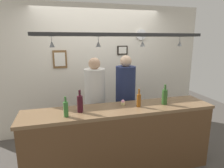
# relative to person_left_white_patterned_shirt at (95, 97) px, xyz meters

# --- Properties ---
(ground_plane) EXTENTS (8.00, 8.00, 0.00)m
(ground_plane) POSITION_rel_person_left_white_patterned_shirt_xyz_m (0.25, -0.27, -0.98)
(ground_plane) COLOR #4C4742
(back_wall) EXTENTS (4.40, 0.06, 2.60)m
(back_wall) POSITION_rel_person_left_white_patterned_shirt_xyz_m (0.25, 0.83, 0.32)
(back_wall) COLOR silver
(back_wall) RESTS_ON ground_plane
(bar_counter) EXTENTS (2.70, 0.55, 0.98)m
(bar_counter) POSITION_rel_person_left_white_patterned_shirt_xyz_m (0.25, -0.77, -0.32)
(bar_counter) COLOR brown
(bar_counter) RESTS_ON ground_plane
(overhead_glass_rack) EXTENTS (2.20, 0.36, 0.04)m
(overhead_glass_rack) POSITION_rel_person_left_white_patterned_shirt_xyz_m (0.25, -0.57, 0.99)
(overhead_glass_rack) COLOR black
(hanging_wineglass_far_left) EXTENTS (0.07, 0.07, 0.13)m
(hanging_wineglass_far_left) POSITION_rel_person_left_white_patterned_shirt_xyz_m (-0.62, -0.56, 0.88)
(hanging_wineglass_far_left) COLOR silver
(hanging_wineglass_far_left) RESTS_ON overhead_glass_rack
(hanging_wineglass_left) EXTENTS (0.07, 0.07, 0.13)m
(hanging_wineglass_left) POSITION_rel_person_left_white_patterned_shirt_xyz_m (-0.04, -0.56, 0.88)
(hanging_wineglass_left) COLOR silver
(hanging_wineglass_left) RESTS_ON overhead_glass_rack
(hanging_wineglass_center_left) EXTENTS (0.07, 0.07, 0.13)m
(hanging_wineglass_center_left) POSITION_rel_person_left_white_patterned_shirt_xyz_m (0.55, -0.61, 0.88)
(hanging_wineglass_center_left) COLOR silver
(hanging_wineglass_center_left) RESTS_ON overhead_glass_rack
(hanging_wineglass_center) EXTENTS (0.07, 0.07, 0.13)m
(hanging_wineglass_center) POSITION_rel_person_left_white_patterned_shirt_xyz_m (1.13, -0.60, 0.88)
(hanging_wineglass_center) COLOR silver
(hanging_wineglass_center) RESTS_ON overhead_glass_rack
(person_left_white_patterned_shirt) EXTENTS (0.34, 0.34, 1.64)m
(person_left_white_patterned_shirt) POSITION_rel_person_left_white_patterned_shirt_xyz_m (0.00, 0.00, 0.00)
(person_left_white_patterned_shirt) COLOR #2D334C
(person_left_white_patterned_shirt) RESTS_ON ground_plane
(person_right_navy_shirt) EXTENTS (0.34, 0.34, 1.66)m
(person_right_navy_shirt) POSITION_rel_person_left_white_patterned_shirt_xyz_m (0.54, 0.00, 0.02)
(person_right_navy_shirt) COLOR #2D334C
(person_right_navy_shirt) RESTS_ON ground_plane
(bottle_champagne_green) EXTENTS (0.08, 0.08, 0.30)m
(bottle_champagne_green) POSITION_rel_person_left_white_patterned_shirt_xyz_m (0.92, -0.64, 0.12)
(bottle_champagne_green) COLOR #2D5623
(bottle_champagne_green) RESTS_ON bar_counter
(bottle_beer_green_import) EXTENTS (0.06, 0.06, 0.26)m
(bottle_beer_green_import) POSITION_rel_person_left_white_patterned_shirt_xyz_m (-0.50, -0.74, 0.10)
(bottle_beer_green_import) COLOR #336B2D
(bottle_beer_green_import) RESTS_ON bar_counter
(bottle_wine_dark_red) EXTENTS (0.08, 0.08, 0.30)m
(bottle_wine_dark_red) POSITION_rel_person_left_white_patterned_shirt_xyz_m (-0.31, -0.63, 0.12)
(bottle_wine_dark_red) COLOR #380F19
(bottle_wine_dark_red) RESTS_ON bar_counter
(bottle_beer_amber_tall) EXTENTS (0.06, 0.06, 0.26)m
(bottle_beer_amber_tall) POSITION_rel_person_left_white_patterned_shirt_xyz_m (0.51, -0.64, 0.10)
(bottle_beer_amber_tall) COLOR brown
(bottle_beer_amber_tall) RESTS_ON bar_counter
(cupcake) EXTENTS (0.06, 0.06, 0.08)m
(cupcake) POSITION_rel_person_left_white_patterned_shirt_xyz_m (0.32, -0.50, 0.03)
(cupcake) COLOR beige
(cupcake) RESTS_ON bar_counter
(picture_frame_upper_small) EXTENTS (0.22, 0.02, 0.18)m
(picture_frame_upper_small) POSITION_rel_person_left_white_patterned_shirt_xyz_m (0.73, 0.78, 0.72)
(picture_frame_upper_small) COLOR black
(picture_frame_upper_small) RESTS_ON back_wall
(picture_frame_caricature) EXTENTS (0.26, 0.02, 0.34)m
(picture_frame_caricature) POSITION_rel_person_left_white_patterned_shirt_xyz_m (-0.53, 0.78, 0.56)
(picture_frame_caricature) COLOR brown
(picture_frame_caricature) RESTS_ON back_wall
(wall_clock) EXTENTS (0.22, 0.03, 0.22)m
(wall_clock) POSITION_rel_person_left_white_patterned_shirt_xyz_m (1.14, 0.78, 1.03)
(wall_clock) COLOR white
(wall_clock) RESTS_ON back_wall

